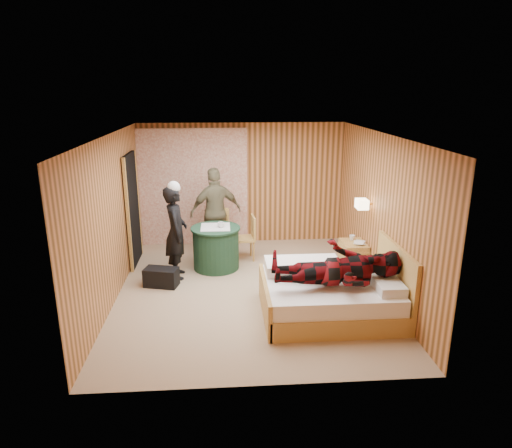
{
  "coord_description": "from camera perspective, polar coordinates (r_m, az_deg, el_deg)",
  "views": [
    {
      "loc": [
        -0.39,
        -6.81,
        3.17
      ],
      "look_at": [
        0.12,
        0.25,
        1.05
      ],
      "focal_mm": 32.0,
      "sensor_mm": 36.0,
      "label": 1
    }
  ],
  "objects": [
    {
      "name": "bed",
      "position": [
        6.77,
        9.33,
        -8.69
      ],
      "size": [
        1.95,
        1.49,
        1.02
      ],
      "color": "#E0B55C",
      "rests_on": "floor"
    },
    {
      "name": "woman_standing",
      "position": [
        7.88,
        -9.98,
        -1.03
      ],
      "size": [
        0.43,
        0.62,
        1.61
      ],
      "primitive_type": "imported",
      "rotation": [
        0.0,
        0.0,
        1.65
      ],
      "color": "black",
      "rests_on": "floor"
    },
    {
      "name": "curtain",
      "position": [
        9.47,
        -7.8,
        4.52
      ],
      "size": [
        2.2,
        0.08,
        2.4
      ],
      "primitive_type": "cube",
      "color": "white",
      "rests_on": "floor"
    },
    {
      "name": "book_lower",
      "position": [
        8.15,
        12.24,
        -2.31
      ],
      "size": [
        0.19,
        0.24,
        0.02
      ],
      "primitive_type": "imported",
      "rotation": [
        0.0,
        0.0,
        -0.13
      ],
      "color": "silver",
      "rests_on": "nightstand"
    },
    {
      "name": "book_upper",
      "position": [
        8.15,
        12.25,
        -2.18
      ],
      "size": [
        0.25,
        0.28,
        0.02
      ],
      "primitive_type": "imported",
      "rotation": [
        0.0,
        0.0,
        -0.52
      ],
      "color": "silver",
      "rests_on": "nightstand"
    },
    {
      "name": "wall_lamp",
      "position": [
        7.85,
        13.12,
        2.45
      ],
      "size": [
        0.26,
        0.24,
        0.16
      ],
      "color": "gold",
      "rests_on": "wall_right"
    },
    {
      "name": "wall_right",
      "position": [
        7.5,
        15.37,
        1.24
      ],
      "size": [
        0.02,
        5.0,
        2.5
      ],
      "primitive_type": "cube",
      "color": "#D38651",
      "rests_on": "floor"
    },
    {
      "name": "round_table",
      "position": [
        8.29,
        -5.02,
        -2.93
      ],
      "size": [
        0.89,
        0.89,
        0.79
      ],
      "color": "#20452D",
      "rests_on": "floor"
    },
    {
      "name": "floor",
      "position": [
        7.52,
        -0.81,
        -8.24
      ],
      "size": [
        4.2,
        5.0,
        0.01
      ],
      "primitive_type": "cube",
      "color": "tan",
      "rests_on": "ground"
    },
    {
      "name": "sneaker_right",
      "position": [
        8.58,
        -6.29,
        -4.72
      ],
      "size": [
        0.26,
        0.14,
        0.11
      ],
      "primitive_type": "cube",
      "rotation": [
        0.0,
        0.0,
        -0.16
      ],
      "color": "silver",
      "rests_on": "floor"
    },
    {
      "name": "man_on_bed",
      "position": [
        6.32,
        10.26,
        -4.26
      ],
      "size": [
        0.86,
        0.67,
        1.77
      ],
      "primitive_type": "imported",
      "rotation": [
        0.0,
        1.57,
        0.0
      ],
      "color": "#5E090D",
      "rests_on": "bed"
    },
    {
      "name": "ceiling",
      "position": [
        6.86,
        -0.9,
        11.06
      ],
      "size": [
        4.2,
        5.0,
        0.01
      ],
      "primitive_type": "cube",
      "color": "white",
      "rests_on": "wall_back"
    },
    {
      "name": "doorway",
      "position": [
        8.65,
        -15.17,
        1.73
      ],
      "size": [
        0.06,
        0.9,
        2.05
      ],
      "primitive_type": "cube",
      "color": "black",
      "rests_on": "floor"
    },
    {
      "name": "wall_back",
      "position": [
        9.52,
        -1.75,
        5.04
      ],
      "size": [
        4.2,
        0.02,
        2.5
      ],
      "primitive_type": "cube",
      "color": "#D38651",
      "rests_on": "floor"
    },
    {
      "name": "nightstand",
      "position": [
        8.29,
        12.03,
        -4.03
      ],
      "size": [
        0.43,
        0.58,
        0.56
      ],
      "color": "#E0B55C",
      "rests_on": "floor"
    },
    {
      "name": "wall_left",
      "position": [
        7.28,
        -17.59,
        0.58
      ],
      "size": [
        0.02,
        5.0,
        2.5
      ],
      "primitive_type": "cube",
      "color": "#D38651",
      "rests_on": "floor"
    },
    {
      "name": "chair_near",
      "position": [
        8.67,
        -1.0,
        -1.31
      ],
      "size": [
        0.42,
        0.42,
        0.85
      ],
      "rotation": [
        0.0,
        0.0,
        -1.48
      ],
      "color": "#E0B55C",
      "rests_on": "floor"
    },
    {
      "name": "cup_nightstand",
      "position": [
        8.3,
        11.92,
        -1.68
      ],
      "size": [
        0.12,
        0.12,
        0.09
      ],
      "primitive_type": "imported",
      "rotation": [
        0.0,
        0.0,
        -0.17
      ],
      "color": "silver",
      "rests_on": "nightstand"
    },
    {
      "name": "duffel_bag",
      "position": [
        7.77,
        -11.75,
        -6.52
      ],
      "size": [
        0.6,
        0.42,
        0.31
      ],
      "primitive_type": "cube",
      "rotation": [
        0.0,
        0.0,
        -0.25
      ],
      "color": "black",
      "rests_on": "floor"
    },
    {
      "name": "chair_far",
      "position": [
        8.91,
        -4.86,
        -0.55
      ],
      "size": [
        0.51,
        0.51,
        0.93
      ],
      "rotation": [
        0.0,
        0.0,
        -0.26
      ],
      "color": "#E0B55C",
      "rests_on": "floor"
    },
    {
      "name": "cup_table",
      "position": [
        8.11,
        -4.4,
        -0.11
      ],
      "size": [
        0.15,
        0.15,
        0.1
      ],
      "primitive_type": "imported",
      "rotation": [
        0.0,
        0.0,
        -0.27
      ],
      "color": "silver",
      "rests_on": "round_table"
    },
    {
      "name": "man_at_table",
      "position": [
        8.86,
        -5.05,
        1.53
      ],
      "size": [
        1.09,
        0.7,
        1.72
      ],
      "primitive_type": "imported",
      "rotation": [
        0.0,
        0.0,
        3.44
      ],
      "color": "#6B6447",
      "rests_on": "floor"
    },
    {
      "name": "sneaker_left",
      "position": [
        8.4,
        -6.62,
        -5.13
      ],
      "size": [
        0.32,
        0.2,
        0.13
      ],
      "primitive_type": "cube",
      "rotation": [
        0.0,
        0.0,
        -0.3
      ],
      "color": "silver",
      "rests_on": "floor"
    }
  ]
}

